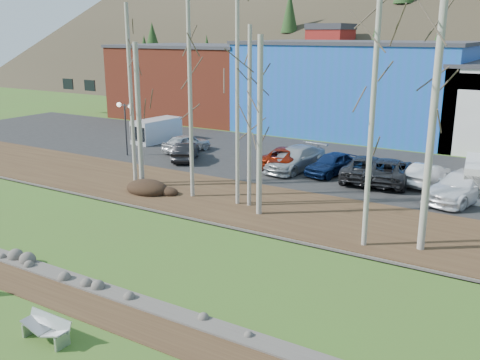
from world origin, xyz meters
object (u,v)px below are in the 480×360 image
Objects in this scene: car_2 at (287,157)px; bench_damaged at (47,328)px; car_3 at (295,159)px; car_8 at (367,168)px; car_5 at (427,174)px; car_6 at (389,170)px; van_grey at (155,131)px; car_7 at (462,186)px; car_0 at (186,143)px; car_1 at (186,151)px; street_lamp at (125,114)px; car_4 at (332,164)px.

bench_damaged is at bearing 93.38° from car_2.
car_8 is (4.85, 0.21, -0.02)m from car_3.
car_8 is (-3.51, -0.63, 0.09)m from car_5.
car_6 is 20.60m from van_grey.
car_7 reaches higher than car_5.
car_6 reaches higher than car_0.
car_3 is 0.99× the size of car_6.
car_7 is (18.69, 0.22, 0.15)m from car_1.
street_lamp is at bearing -68.17° from van_grey.
bench_damaged is 0.39× the size of van_grey.
car_4 is (10.48, 1.74, 0.07)m from car_1.
van_grey is at bearing 6.52° from car_5.
car_2 is at bearing -9.33° from car_6.
car_1 is at bearing -160.16° from car_7.
van_grey is (-14.26, 2.52, 0.17)m from car_3.
car_0 is 1.01× the size of car_5.
car_1 is 16.50m from car_5.
car_4 is at bearing -171.30° from car_7.
car_0 is at bearing -9.82° from car_8.
van_grey reaches higher than car_5.
bench_damaged is 29.96m from van_grey.
car_3 is (7.96, 1.56, 0.13)m from car_1.
car_2 is 5.65m from car_8.
van_grey is (-16.77, 2.35, 0.23)m from car_4.
van_grey is at bearing -13.73° from car_2.
car_1 is 0.76× the size of car_2.
car_0 is at bearing -9.65° from car_6.
car_4 is (2.52, 0.18, -0.06)m from car_3.
street_lamp is at bearing -157.96° from car_7.
car_7 reaches higher than bench_damaged.
car_2 is at bearing 161.31° from car_3.
car_7 is (8.28, 20.99, 0.55)m from bench_damaged.
car_8 is 19.25m from van_grey.
car_6 is at bearing 9.82° from car_3.
street_lamp is at bearing 19.82° from car_5.
street_lamp is 12.54m from car_2.
street_lamp is 5.10m from car_0.
car_0 is 0.96× the size of car_4.
car_8 is at bearing 173.38° from car_2.
car_6 is (18.97, 2.73, -2.33)m from street_lamp.
car_1 is 0.98× the size of car_5.
bench_damaged is 0.43× the size of car_0.
car_1 is 0.93× the size of car_4.
street_lamp reaches higher than car_1.
street_lamp is (-15.21, 19.81, 2.84)m from bench_damaged.
van_grey is at bearing -11.14° from car_0.
car_7 is (2.37, -2.18, 0.13)m from car_5.
car_3 is 2.52m from car_4.
car_0 reaches higher than bench_damaged.
car_2 is at bearing -169.41° from car_7.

